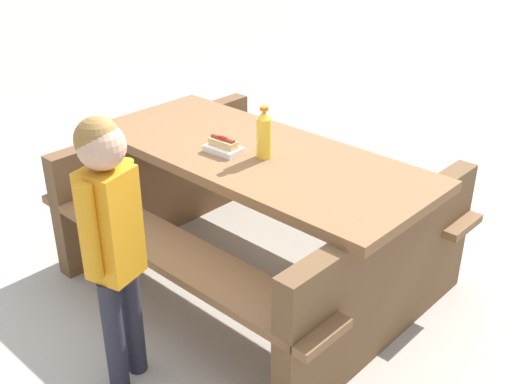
# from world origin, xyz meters

# --- Properties ---
(ground_plane) EXTENTS (30.00, 30.00, 0.00)m
(ground_plane) POSITION_xyz_m (0.00, 0.00, 0.00)
(ground_plane) COLOR #ADA599
(ground_plane) RESTS_ON ground
(picnic_table) EXTENTS (2.00, 1.66, 0.75)m
(picnic_table) POSITION_xyz_m (0.00, 0.00, 0.44)
(picnic_table) COLOR brown
(picnic_table) RESTS_ON ground
(soda_bottle) EXTENTS (0.07, 0.07, 0.26)m
(soda_bottle) POSITION_xyz_m (-0.07, 0.04, 0.87)
(soda_bottle) COLOR yellow
(soda_bottle) RESTS_ON picnic_table
(hotdog_tray) EXTENTS (0.19, 0.12, 0.08)m
(hotdog_tray) POSITION_xyz_m (0.13, 0.10, 0.78)
(hotdog_tray) COLOR white
(hotdog_tray) RESTS_ON picnic_table
(child_in_coat) EXTENTS (0.19, 0.30, 1.20)m
(child_in_coat) POSITION_xyz_m (0.04, 0.94, 0.77)
(child_in_coat) COLOR #262633
(child_in_coat) RESTS_ON ground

